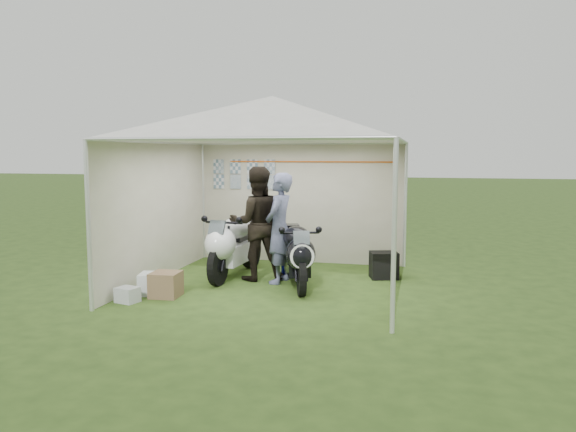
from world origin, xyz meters
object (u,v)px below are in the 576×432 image
Objects in this scene: canopy_tent at (273,124)px; paddock_stand at (292,266)px; person_dark_jacket at (257,224)px; crate_1 at (166,284)px; person_blue_jacket at (279,228)px; equipment_box at (384,265)px; motorcycle_black at (297,253)px; crate_2 at (127,295)px; crate_0 at (156,284)px; motorcycle_white at (233,243)px.

paddock_stand is (0.12, 0.81, -2.43)m from canopy_tent.
person_dark_jacket reaches higher than crate_1.
canopy_tent is 3.14× the size of person_blue_jacket.
equipment_box reaches higher than paddock_stand.
motorcycle_black is at bearing -71.77° from paddock_stand.
paddock_stand is 1.00m from person_blue_jacket.
crate_2 is (-0.39, -0.42, -0.08)m from crate_1.
crate_0 is at bearing -172.28° from motorcycle_black.
crate_0 is at bearing -132.79° from paddock_stand.
motorcycle_white is at bearing -94.60° from person_blue_jacket.
crate_0 is at bearing 70.22° from crate_2.
equipment_box is at bearing 121.19° from person_blue_jacket.
person_dark_jacket is 1.05× the size of person_blue_jacket.
crate_0 is at bearing -115.52° from motorcycle_white.
person_blue_jacket is (-0.35, 0.22, 0.35)m from motorcycle_black.
motorcycle_black is (1.22, -0.41, -0.04)m from motorcycle_white.
crate_0 is 0.23m from crate_1.
person_blue_jacket is (0.05, 0.17, -1.67)m from canopy_tent.
motorcycle_white reaches higher than equipment_box.
canopy_tent is 2.98× the size of person_dark_jacket.
person_blue_jacket reaches higher than crate_1.
canopy_tent reaches higher than equipment_box.
equipment_box is at bearing 34.91° from crate_2.
crate_0 is at bearing 154.00° from crate_1.
equipment_box reaches higher than crate_0.
crate_1 is at bearing -39.96° from person_blue_jacket.
canopy_tent is at bearing 154.69° from motorcycle_black.
person_dark_jacket is 1.94m from crate_0.
person_dark_jacket is 3.95× the size of crate_0.
person_blue_jacket is (0.86, -0.19, 0.31)m from motorcycle_white.
equipment_box is at bearing 17.48° from motorcycle_black.
motorcycle_black is 6.56× the size of crate_2.
equipment_box is 0.94× the size of crate_0.
motorcycle_black is at bearing -15.34° from motorcycle_white.
crate_2 is at bearing -113.16° from motorcycle_white.
motorcycle_white is at bearing 61.19° from crate_0.
crate_1 reaches higher than crate_0.
crate_0 is (-3.26, -1.89, -0.07)m from equipment_box.
equipment_box is 1.10× the size of crate_1.
canopy_tent is 2.63× the size of motorcycle_white.
person_dark_jacket is 4.20× the size of equipment_box.
person_dark_jacket is 1.88m from crate_1.
motorcycle_white is at bearing 143.13° from motorcycle_black.
motorcycle_white reaches higher than crate_0.
equipment_box is 3.65m from crate_1.
person_blue_jacket reaches higher than equipment_box.
equipment_box is (1.58, 0.07, 0.08)m from paddock_stand.
crate_2 is at bearing -133.31° from crate_1.
person_blue_jacket reaches higher than crate_0.
canopy_tent is 1.68m from person_blue_jacket.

